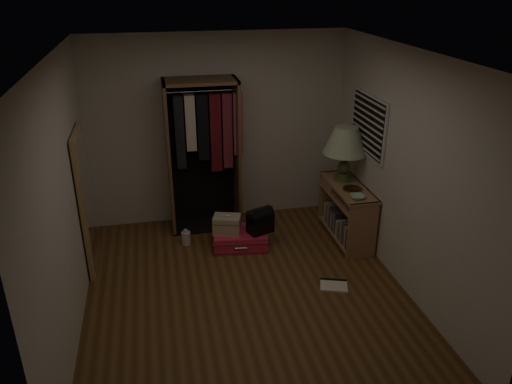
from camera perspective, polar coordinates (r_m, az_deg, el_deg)
ground at (r=5.67m, az=-0.99°, el=-11.54°), size 4.00×4.00×0.00m
room_walls at (r=5.00m, az=-0.36°, el=2.97°), size 3.52×4.02×2.60m
console_bookshelf at (r=6.72m, az=10.24°, el=-2.02°), size 0.42×1.12×0.75m
open_wardrobe at (r=6.67m, az=-5.90°, el=5.68°), size 1.00×0.50×2.05m
floor_mirror at (r=6.11m, az=-18.82°, el=-0.98°), size 0.06×0.80×1.70m
pink_suitcase at (r=6.51m, az=-1.83°, el=-5.31°), size 0.76×0.59×0.21m
train_case at (r=6.38m, az=-3.33°, el=-3.71°), size 0.40×0.33×0.25m
black_bag at (r=6.36m, az=0.48°, el=-3.18°), size 0.36×0.30×0.34m
table_lamp at (r=6.55m, az=10.23°, el=5.70°), size 0.76×0.76×0.72m
brass_tray at (r=6.44m, az=10.98°, el=0.34°), size 0.33×0.33×0.01m
ceramic_bowl at (r=6.20m, az=11.49°, el=-0.55°), size 0.19×0.19×0.04m
white_jug at (r=6.63m, az=-8.00°, el=-5.20°), size 0.15×0.15×0.21m
floor_book at (r=5.86m, az=8.88°, el=-10.43°), size 0.37×0.33×0.03m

